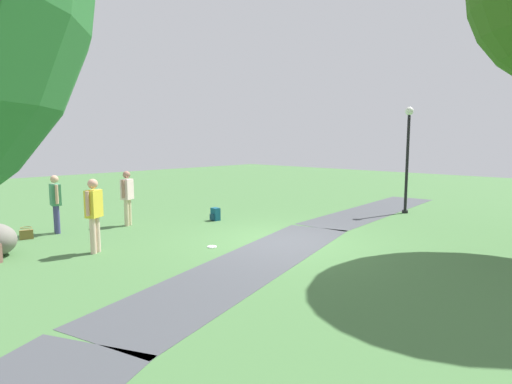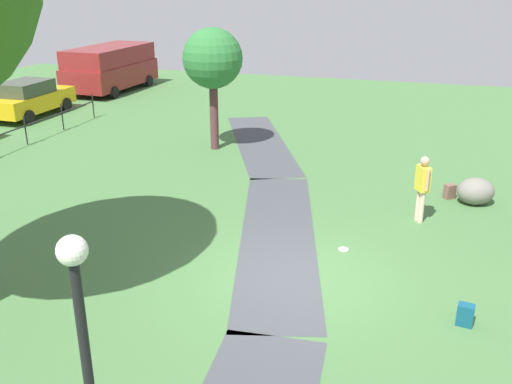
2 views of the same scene
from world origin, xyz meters
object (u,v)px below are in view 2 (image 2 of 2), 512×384
(lawn_boulder, at_px, (476,191))
(parked_sedan_grey, at_px, (29,98))
(backpack_by_boulder, at_px, (449,192))
(passerby_on_path, at_px, (422,184))
(spare_backpack_on_lawn, at_px, (465,315))
(young_tree_near_path, at_px, (213,60))
(lamp_post, at_px, (88,371))
(frisbee_on_grass, at_px, (343,249))
(delivery_van, at_px, (110,66))

(lawn_boulder, relative_size, parked_sedan_grey, 0.29)
(backpack_by_boulder, xyz_separation_m, parked_sedan_grey, (4.82, 17.24, 0.61))
(passerby_on_path, relative_size, spare_backpack_on_lawn, 4.21)
(young_tree_near_path, height_order, lamp_post, young_tree_near_path)
(young_tree_near_path, height_order, backpack_by_boulder, young_tree_near_path)
(backpack_by_boulder, xyz_separation_m, frisbee_on_grass, (-3.99, 2.27, -0.18))
(lamp_post, distance_m, spare_backpack_on_lawn, 6.96)
(lamp_post, xyz_separation_m, delivery_van, (22.85, 13.39, -0.98))
(lawn_boulder, relative_size, backpack_by_boulder, 3.01)
(young_tree_near_path, distance_m, spare_backpack_on_lawn, 12.34)
(lawn_boulder, height_order, parked_sedan_grey, parked_sedan_grey)
(spare_backpack_on_lawn, bearing_deg, backpack_by_boulder, 1.85)
(spare_backpack_on_lawn, distance_m, delivery_van, 24.49)
(lamp_post, xyz_separation_m, passerby_on_path, (9.86, -2.87, -1.27))
(delivery_van, bearing_deg, frisbee_on_grass, -135.78)
(lamp_post, xyz_separation_m, backpack_by_boulder, (11.71, -3.61, -2.05))
(backpack_by_boulder, height_order, frisbee_on_grass, backpack_by_boulder)
(lawn_boulder, xyz_separation_m, spare_backpack_on_lawn, (-6.04, 0.44, -0.17))
(backpack_by_boulder, distance_m, parked_sedan_grey, 17.91)
(young_tree_near_path, relative_size, lawn_boulder, 3.46)
(backpack_by_boulder, bearing_deg, passerby_on_path, 158.34)
(backpack_by_boulder, bearing_deg, delivery_van, 56.76)
(lamp_post, bearing_deg, frisbee_on_grass, -9.79)
(lamp_post, distance_m, parked_sedan_grey, 21.48)
(backpack_by_boulder, bearing_deg, frisbee_on_grass, 150.30)
(spare_backpack_on_lawn, bearing_deg, parked_sedan_grey, 57.56)
(backpack_by_boulder, bearing_deg, young_tree_near_path, 71.75)
(passerby_on_path, height_order, backpack_by_boulder, passerby_on_path)
(parked_sedan_grey, xyz_separation_m, delivery_van, (6.32, -0.24, 0.46))
(young_tree_near_path, height_order, delivery_van, young_tree_near_path)
(young_tree_near_path, distance_m, frisbee_on_grass, 9.18)
(lamp_post, distance_m, frisbee_on_grass, 8.15)
(parked_sedan_grey, bearing_deg, backpack_by_boulder, -105.63)
(young_tree_near_path, bearing_deg, parked_sedan_grey, 76.64)
(frisbee_on_grass, bearing_deg, backpack_by_boulder, -29.70)
(young_tree_near_path, relative_size, delivery_van, 0.72)
(lamp_post, bearing_deg, spare_backpack_on_lawn, -34.98)
(spare_backpack_on_lawn, relative_size, parked_sedan_grey, 0.10)
(passerby_on_path, bearing_deg, lawn_boulder, -40.33)
(delivery_van, bearing_deg, passerby_on_path, -128.63)
(backpack_by_boulder, xyz_separation_m, spare_backpack_on_lawn, (-6.27, -0.20, 0.00))
(young_tree_near_path, xyz_separation_m, delivery_van, (8.54, 9.12, -1.83))
(lawn_boulder, xyz_separation_m, parked_sedan_grey, (5.05, 17.89, 0.45))
(backpack_by_boulder, relative_size, frisbee_on_grass, 1.79)
(lamp_post, height_order, passerby_on_path, lamp_post)
(lawn_boulder, xyz_separation_m, delivery_van, (11.37, 17.64, 0.91))
(lawn_boulder, height_order, delivery_van, delivery_van)
(lawn_boulder, distance_m, frisbee_on_grass, 4.78)
(lawn_boulder, bearing_deg, delivery_van, 57.21)
(passerby_on_path, bearing_deg, lamp_post, 163.76)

